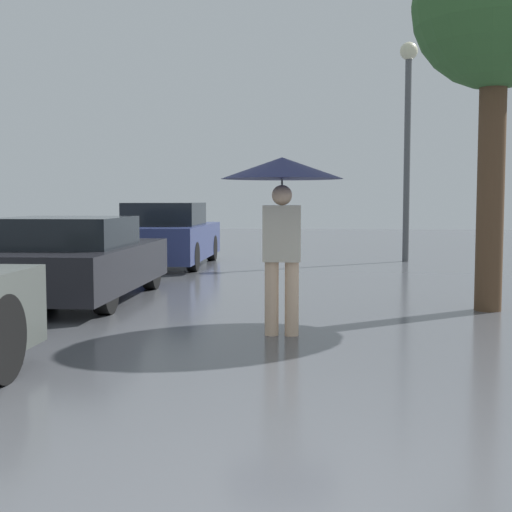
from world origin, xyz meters
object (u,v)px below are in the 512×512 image
parked_car_farthest (167,236)px  tree (495,12)px  pedestrian (282,186)px  parked_car_middle (71,260)px  street_lamp (408,117)px

parked_car_farthest → tree: 8.18m
pedestrian → parked_car_middle: 3.89m
parked_car_farthest → street_lamp: bearing=15.0°
pedestrian → tree: size_ratio=0.38×
parked_car_middle → tree: size_ratio=0.83×
tree → street_lamp: size_ratio=0.99×
parked_car_middle → street_lamp: (5.30, 6.44, 2.60)m
parked_car_farthest → street_lamp: 5.80m
street_lamp → parked_car_farthest: bearing=-165.0°
parked_car_farthest → tree: bearing=-47.0°
pedestrian → parked_car_middle: size_ratio=0.46×
parked_car_farthest → tree: size_ratio=0.85×
parked_car_farthest → tree: tree is taller
parked_car_middle → tree: 6.26m
tree → parked_car_middle: bearing=174.9°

